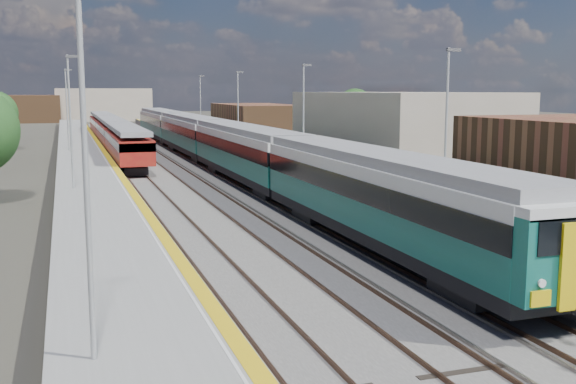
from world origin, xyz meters
TOP-DOWN VIEW (x-y plane):
  - ground at (0.00, 50.00)m, footprint 320.00×320.00m
  - ballast_bed at (-2.25, 52.50)m, footprint 10.50×155.00m
  - tracks at (-1.65, 54.18)m, footprint 8.96×160.00m
  - platform_right at (5.28, 52.49)m, footprint 4.70×155.00m
  - platform_left at (-9.05, 52.49)m, footprint 4.30×155.00m
  - buildings at (-18.12, 138.60)m, footprint 72.00×185.50m
  - green_train at (1.50, 50.26)m, footprint 3.08×85.73m
  - red_train at (-5.50, 71.40)m, footprint 2.68×54.38m
  - tree_d at (24.36, 72.35)m, footprint 5.02×5.02m

SIDE VIEW (x-z plane):
  - ground at x=0.00m, z-range 0.00..0.00m
  - ballast_bed at x=-2.25m, z-range 0.00..0.06m
  - tracks at x=-1.65m, z-range 0.02..0.19m
  - platform_left at x=-9.05m, z-range -3.74..4.78m
  - platform_right at x=5.28m, z-range -3.72..4.80m
  - red_train at x=-5.50m, z-range 0.31..3.69m
  - green_train at x=1.50m, z-range 0.69..4.09m
  - tree_d at x=24.36m, z-range 0.88..7.68m
  - buildings at x=-18.12m, z-range -9.30..30.70m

